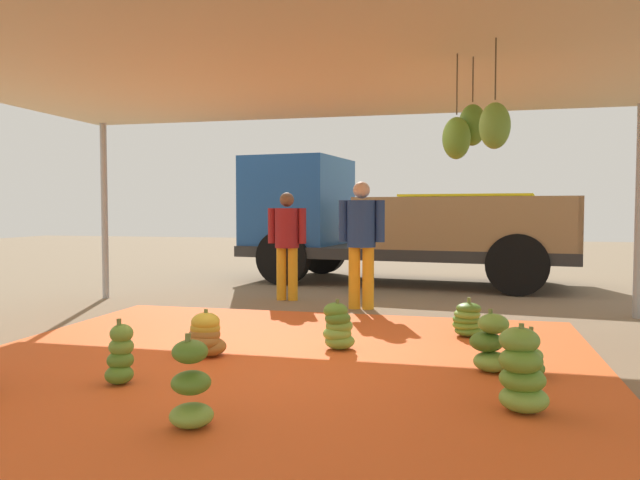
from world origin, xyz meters
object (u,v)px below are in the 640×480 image
banana_bunch_7 (120,356)px  worker_2 (361,235)px  banana_bunch_3 (206,336)px  banana_bunch_2 (530,356)px  banana_bunch_0 (191,387)px  cargo_truck_main (389,221)px  banana_bunch_1 (468,321)px  worker_0 (287,237)px  banana_bunch_6 (522,373)px  banana_bunch_4 (491,345)px  banana_bunch_8 (338,327)px

banana_bunch_7 → worker_2: worker_2 is taller
banana_bunch_3 → banana_bunch_7: (-0.29, -0.98, 0.02)m
banana_bunch_3 → worker_2: 3.37m
banana_bunch_2 → worker_2: (-1.94, 3.15, 0.86)m
banana_bunch_0 → cargo_truck_main: 8.15m
banana_bunch_1 → worker_0: bearing=141.1°
worker_0 → banana_bunch_0: bearing=-79.8°
banana_bunch_1 → worker_2: bearing=131.8°
banana_bunch_3 → banana_bunch_1: bearing=32.2°
cargo_truck_main → banana_bunch_6: bearing=-76.0°
banana_bunch_4 → banana_bunch_6: bearing=-80.7°
banana_bunch_0 → worker_2: 4.93m
banana_bunch_8 → banana_bunch_6: bearing=-43.9°
worker_0 → worker_2: (1.24, -0.55, 0.07)m
cargo_truck_main → banana_bunch_0: bearing=-91.8°
banana_bunch_2 → banana_bunch_4: bearing=162.8°
banana_bunch_2 → banana_bunch_4: (-0.31, 0.10, 0.06)m
cargo_truck_main → banana_bunch_3: bearing=-98.3°
banana_bunch_3 → banana_bunch_8: size_ratio=1.01×
banana_bunch_1 → cargo_truck_main: bearing=106.8°
banana_bunch_6 → banana_bunch_2: bearing=81.4°
banana_bunch_1 → banana_bunch_3: size_ratio=0.95×
banana_bunch_8 → banana_bunch_0: bearing=-101.4°
banana_bunch_3 → banana_bunch_4: bearing=1.7°
banana_bunch_1 → banana_bunch_8: (-1.25, -0.92, 0.04)m
banana_bunch_3 → worker_0: 3.77m
cargo_truck_main → banana_bunch_1: bearing=-73.2°
banana_bunch_3 → cargo_truck_main: (0.93, 6.35, 0.96)m
banana_bunch_2 → banana_bunch_3: (-2.89, 0.02, 0.03)m
cargo_truck_main → worker_0: cargo_truck_main is taller
banana_bunch_7 → worker_0: (-0.01, 4.66, 0.73)m
banana_bunch_8 → worker_0: worker_0 is taller
banana_bunch_2 → worker_2: 3.80m
banana_bunch_6 → worker_2: (-1.80, 4.08, 0.76)m
banana_bunch_4 → worker_0: bearing=128.6°
banana_bunch_4 → banana_bunch_8: size_ratio=1.06×
banana_bunch_0 → banana_bunch_1: banana_bunch_0 is taller
banana_bunch_3 → banana_bunch_8: (1.14, 0.59, 0.02)m
banana_bunch_4 → banana_bunch_3: bearing=-178.3°
banana_bunch_0 → banana_bunch_3: bearing=111.2°
banana_bunch_8 → banana_bunch_1: bearing=36.4°
banana_bunch_4 → cargo_truck_main: cargo_truck_main is taller
banana_bunch_8 → cargo_truck_main: 5.84m
banana_bunch_7 → banana_bunch_6: bearing=0.5°
banana_bunch_0 → banana_bunch_1: (1.72, 3.24, -0.08)m
cargo_truck_main → worker_2: cargo_truck_main is taller
banana_bunch_6 → banana_bunch_7: banana_bunch_6 is taller
banana_bunch_1 → cargo_truck_main: cargo_truck_main is taller
banana_bunch_0 → banana_bunch_2: 2.80m
worker_2 → banana_bunch_3: bearing=-106.8°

